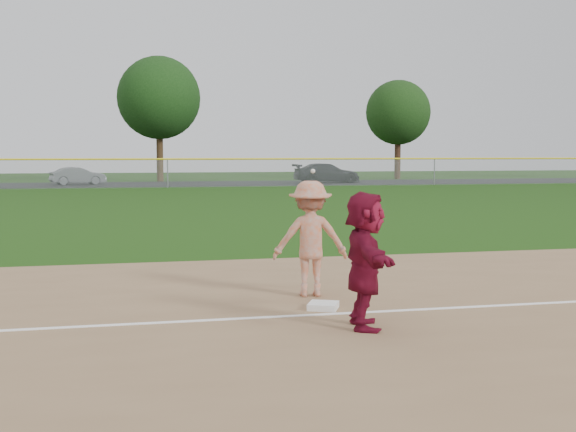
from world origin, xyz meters
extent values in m
plane|color=#193E0C|center=(0.00, 0.00, 0.00)|extent=(160.00, 160.00, 0.00)
cube|color=white|center=(0.00, -0.80, 0.03)|extent=(60.00, 0.10, 0.01)
cube|color=black|center=(0.00, 46.00, 0.01)|extent=(120.00, 10.00, 0.01)
cube|color=white|center=(0.13, -0.42, 0.07)|extent=(0.58, 0.58, 0.10)
imported|color=maroon|center=(0.37, -1.68, 0.96)|extent=(0.88, 1.82, 1.88)
imported|color=slate|center=(-6.44, 46.27, 0.68)|extent=(4.31, 2.53, 1.34)
imported|color=black|center=(13.05, 45.38, 0.80)|extent=(5.50, 2.42, 1.57)
imported|color=#A5A5A7|center=(0.19, 0.65, 0.99)|extent=(1.34, 0.89, 1.94)
sphere|color=silver|center=(0.13, 0.26, 2.13)|extent=(0.07, 0.07, 0.07)
plane|color=#999EA0|center=(0.00, 40.00, 1.00)|extent=(110.00, 0.00, 110.00)
cylinder|color=yellow|center=(0.00, 40.00, 2.00)|extent=(110.00, 0.12, 0.12)
cylinder|color=gray|center=(0.00, 40.00, 1.00)|extent=(0.08, 0.08, 2.00)
cylinder|color=gray|center=(20.00, 40.00, 1.00)|extent=(0.08, 0.08, 2.00)
cylinder|color=#362513|center=(0.00, 51.50, 2.05)|extent=(0.56, 0.56, 4.10)
sphere|color=black|center=(0.00, 51.50, 7.08)|extent=(7.00, 7.00, 7.00)
cylinder|color=#351F13|center=(22.00, 52.80, 1.82)|extent=(0.56, 0.56, 3.64)
sphere|color=black|center=(22.00, 52.80, 6.19)|extent=(6.00, 6.00, 6.00)
camera|label=1|loc=(-2.79, -10.99, 2.42)|focal=45.00mm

